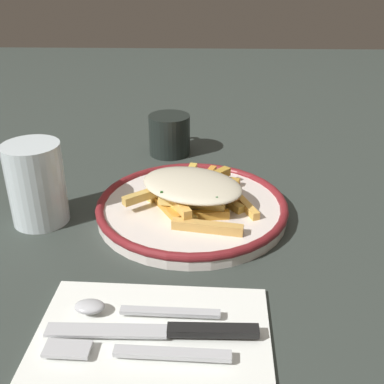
{
  "coord_description": "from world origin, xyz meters",
  "views": [
    {
      "loc": [
        -0.59,
        -0.02,
        0.34
      ],
      "look_at": [
        0.0,
        0.0,
        0.04
      ],
      "focal_mm": 43.86,
      "sensor_mm": 36.0,
      "label": 1
    }
  ],
  "objects_px": {
    "water_glass": "(36,184)",
    "napkin": "(152,336)",
    "fork": "(136,352)",
    "plate": "(192,207)",
    "spoon": "(121,309)",
    "fries_heap": "(192,188)",
    "knife": "(171,330)",
    "coffee_mug": "(170,134)"
  },
  "relations": [
    {
      "from": "water_glass",
      "to": "napkin",
      "type": "bearing_deg",
      "value": -141.25
    },
    {
      "from": "fork",
      "to": "plate",
      "type": "bearing_deg",
      "value": -9.16
    },
    {
      "from": "napkin",
      "to": "spoon",
      "type": "relative_size",
      "value": 1.53
    },
    {
      "from": "plate",
      "to": "fries_heap",
      "type": "bearing_deg",
      "value": 5.49
    },
    {
      "from": "fork",
      "to": "water_glass",
      "type": "xyz_separation_m",
      "value": [
        0.25,
        0.17,
        0.05
      ]
    },
    {
      "from": "fork",
      "to": "spoon",
      "type": "relative_size",
      "value": 1.16
    },
    {
      "from": "knife",
      "to": "spoon",
      "type": "xyz_separation_m",
      "value": [
        0.03,
        0.05,
        0.0
      ]
    },
    {
      "from": "knife",
      "to": "coffee_mug",
      "type": "xyz_separation_m",
      "value": [
        0.48,
        0.04,
        0.03
      ]
    },
    {
      "from": "plate",
      "to": "spoon",
      "type": "relative_size",
      "value": 1.81
    },
    {
      "from": "fork",
      "to": "knife",
      "type": "bearing_deg",
      "value": -48.33
    },
    {
      "from": "napkin",
      "to": "water_glass",
      "type": "bearing_deg",
      "value": 38.75
    },
    {
      "from": "fries_heap",
      "to": "water_glass",
      "type": "relative_size",
      "value": 1.64
    },
    {
      "from": "coffee_mug",
      "to": "napkin",
      "type": "bearing_deg",
      "value": -178.01
    },
    {
      "from": "knife",
      "to": "spoon",
      "type": "height_order",
      "value": "spoon"
    },
    {
      "from": "plate",
      "to": "knife",
      "type": "distance_m",
      "value": 0.25
    },
    {
      "from": "plate",
      "to": "coffee_mug",
      "type": "bearing_deg",
      "value": 11.84
    },
    {
      "from": "plate",
      "to": "water_glass",
      "type": "distance_m",
      "value": 0.22
    },
    {
      "from": "coffee_mug",
      "to": "spoon",
      "type": "bearing_deg",
      "value": 177.69
    },
    {
      "from": "water_glass",
      "to": "coffee_mug",
      "type": "height_order",
      "value": "water_glass"
    },
    {
      "from": "fork",
      "to": "napkin",
      "type": "bearing_deg",
      "value": -23.88
    },
    {
      "from": "fries_heap",
      "to": "fork",
      "type": "distance_m",
      "value": 0.28
    },
    {
      "from": "knife",
      "to": "water_glass",
      "type": "xyz_separation_m",
      "value": [
        0.23,
        0.2,
        0.05
      ]
    },
    {
      "from": "fork",
      "to": "spoon",
      "type": "distance_m",
      "value": 0.06
    },
    {
      "from": "plate",
      "to": "napkin",
      "type": "relative_size",
      "value": 1.18
    },
    {
      "from": "fries_heap",
      "to": "fork",
      "type": "height_order",
      "value": "fries_heap"
    },
    {
      "from": "plate",
      "to": "fork",
      "type": "height_order",
      "value": "plate"
    },
    {
      "from": "spoon",
      "to": "napkin",
      "type": "bearing_deg",
      "value": -129.81
    },
    {
      "from": "spoon",
      "to": "coffee_mug",
      "type": "height_order",
      "value": "coffee_mug"
    },
    {
      "from": "fries_heap",
      "to": "fork",
      "type": "relative_size",
      "value": 1.08
    },
    {
      "from": "plate",
      "to": "fries_heap",
      "type": "height_order",
      "value": "fries_heap"
    },
    {
      "from": "spoon",
      "to": "coffee_mug",
      "type": "xyz_separation_m",
      "value": [
        0.45,
        -0.02,
        0.02
      ]
    },
    {
      "from": "fork",
      "to": "spoon",
      "type": "height_order",
      "value": "spoon"
    },
    {
      "from": "water_glass",
      "to": "knife",
      "type": "bearing_deg",
      "value": -138.43
    },
    {
      "from": "fork",
      "to": "water_glass",
      "type": "relative_size",
      "value": 1.53
    },
    {
      "from": "napkin",
      "to": "spoon",
      "type": "distance_m",
      "value": 0.05
    },
    {
      "from": "fries_heap",
      "to": "napkin",
      "type": "relative_size",
      "value": 0.81
    },
    {
      "from": "napkin",
      "to": "fork",
      "type": "relative_size",
      "value": 1.32
    },
    {
      "from": "water_glass",
      "to": "coffee_mug",
      "type": "bearing_deg",
      "value": -33.0
    },
    {
      "from": "coffee_mug",
      "to": "knife",
      "type": "bearing_deg",
      "value": -175.76
    },
    {
      "from": "fries_heap",
      "to": "napkin",
      "type": "bearing_deg",
      "value": 172.83
    },
    {
      "from": "coffee_mug",
      "to": "fork",
      "type": "bearing_deg",
      "value": -179.49
    },
    {
      "from": "fries_heap",
      "to": "napkin",
      "type": "height_order",
      "value": "fries_heap"
    }
  ]
}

